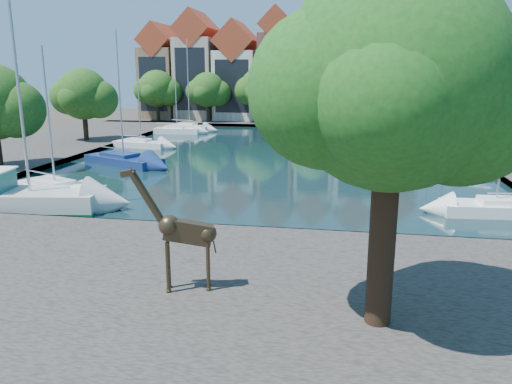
% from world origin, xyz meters
% --- Properties ---
extents(ground, '(160.00, 160.00, 0.00)m').
position_xyz_m(ground, '(0.00, 0.00, 0.00)').
color(ground, '#38332B').
rests_on(ground, ground).
extents(water_basin, '(38.00, 50.00, 0.08)m').
position_xyz_m(water_basin, '(0.00, 24.00, 0.04)').
color(water_basin, black).
rests_on(water_basin, ground).
extents(near_quay, '(50.00, 14.00, 0.50)m').
position_xyz_m(near_quay, '(0.00, -7.00, 0.25)').
color(near_quay, '#4A4540').
rests_on(near_quay, ground).
extents(far_quay, '(60.00, 16.00, 0.50)m').
position_xyz_m(far_quay, '(0.00, 56.00, 0.25)').
color(far_quay, '#4A4540').
rests_on(far_quay, ground).
extents(left_quay, '(14.00, 52.00, 0.50)m').
position_xyz_m(left_quay, '(-25.00, 24.00, 0.25)').
color(left_quay, '#4A4540').
rests_on(left_quay, ground).
extents(plane_tree, '(8.32, 6.40, 10.62)m').
position_xyz_m(plane_tree, '(7.62, -9.01, 7.67)').
color(plane_tree, '#332114').
rests_on(plane_tree, near_quay).
extents(townhouse_west_end, '(5.44, 9.18, 14.93)m').
position_xyz_m(townhouse_west_end, '(-23.00, 55.99, 7.36)').
color(townhouse_west_end, '#88674A').
rests_on(townhouse_west_end, far_quay).
extents(townhouse_west_mid, '(5.94, 9.18, 16.79)m').
position_xyz_m(townhouse_west_mid, '(-17.00, 55.99, 8.23)').
color(townhouse_west_mid, tan).
rests_on(townhouse_west_mid, far_quay).
extents(townhouse_west_inner, '(6.43, 9.18, 15.15)m').
position_xyz_m(townhouse_west_inner, '(-10.50, 55.99, 7.35)').
color(townhouse_west_inner, silver).
rests_on(townhouse_west_inner, far_quay).
extents(townhouse_center, '(5.44, 9.18, 16.93)m').
position_xyz_m(townhouse_center, '(-4.00, 55.99, 8.36)').
color(townhouse_center, brown).
rests_on(townhouse_center, far_quay).
extents(townhouse_east_inner, '(5.94, 9.18, 15.79)m').
position_xyz_m(townhouse_east_inner, '(2.00, 55.99, 7.73)').
color(townhouse_east_inner, tan).
rests_on(townhouse_east_inner, far_quay).
extents(townhouse_east_mid, '(6.43, 9.18, 16.65)m').
position_xyz_m(townhouse_east_mid, '(8.50, 55.99, 8.10)').
color(townhouse_east_mid, beige).
rests_on(townhouse_east_mid, far_quay).
extents(townhouse_east_end, '(5.44, 9.18, 14.43)m').
position_xyz_m(townhouse_east_end, '(15.00, 55.99, 7.11)').
color(townhouse_east_end, brown).
rests_on(townhouse_east_end, far_quay).
extents(far_tree_far_west, '(7.28, 5.60, 7.68)m').
position_xyz_m(far_tree_far_west, '(-21.90, 50.49, 5.18)').
color(far_tree_far_west, '#332114').
rests_on(far_tree_far_west, far_quay).
extents(far_tree_west, '(6.76, 5.20, 7.36)m').
position_xyz_m(far_tree_west, '(-13.91, 50.49, 5.08)').
color(far_tree_west, '#332114').
rests_on(far_tree_west, far_quay).
extents(far_tree_mid_west, '(7.80, 6.00, 8.00)m').
position_xyz_m(far_tree_mid_west, '(-5.89, 50.49, 5.29)').
color(far_tree_mid_west, '#332114').
rests_on(far_tree_mid_west, far_quay).
extents(far_tree_mid_east, '(7.02, 5.40, 7.52)m').
position_xyz_m(far_tree_mid_east, '(2.10, 50.49, 5.13)').
color(far_tree_mid_east, '#332114').
rests_on(far_tree_mid_east, far_quay).
extents(far_tree_east, '(7.54, 5.80, 7.84)m').
position_xyz_m(far_tree_east, '(10.11, 50.49, 5.24)').
color(far_tree_east, '#332114').
rests_on(far_tree_east, far_quay).
extents(far_tree_far_east, '(6.76, 5.20, 7.36)m').
position_xyz_m(far_tree_far_east, '(18.09, 50.49, 5.08)').
color(far_tree_far_east, '#332114').
rests_on(far_tree_far_east, far_quay).
extents(side_tree_left_far, '(7.28, 5.60, 7.88)m').
position_xyz_m(side_tree_left_far, '(-21.90, 27.99, 5.38)').
color(side_tree_left_far, '#332114').
rests_on(side_tree_left_far, left_quay).
extents(giraffe_statue, '(3.05, 1.16, 4.42)m').
position_xyz_m(giraffe_statue, '(0.82, -7.78, 2.67)').
color(giraffe_statue, '#372B1B').
rests_on(giraffe_statue, near_quay).
extents(motorsailer, '(11.03, 4.77, 12.02)m').
position_xyz_m(motorsailer, '(-13.36, 1.94, 1.00)').
color(motorsailer, beige).
rests_on(motorsailer, water_basin).
extents(sailboat_left_a, '(7.33, 5.11, 9.50)m').
position_xyz_m(sailboat_left_a, '(-12.00, 5.20, 0.67)').
color(sailboat_left_a, white).
rests_on(sailboat_left_a, water_basin).
extents(sailboat_left_b, '(7.88, 5.52, 11.27)m').
position_xyz_m(sailboat_left_b, '(-12.49, 16.72, 0.63)').
color(sailboat_left_b, navy).
rests_on(sailboat_left_b, water_basin).
extents(sailboat_left_c, '(6.26, 3.14, 9.10)m').
position_xyz_m(sailboat_left_c, '(-15.00, 26.69, 0.57)').
color(sailboat_left_c, white).
rests_on(sailboat_left_c, water_basin).
extents(sailboat_left_d, '(5.94, 2.36, 10.70)m').
position_xyz_m(sailboat_left_d, '(-15.00, 38.70, 0.65)').
color(sailboat_left_d, white).
rests_on(sailboat_left_d, water_basin).
extents(sailboat_left_e, '(6.07, 3.10, 12.08)m').
position_xyz_m(sailboat_left_e, '(-14.30, 41.81, 0.71)').
color(sailboat_left_e, silver).
rests_on(sailboat_left_e, water_basin).
extents(sailboat_right_a, '(6.04, 2.47, 9.37)m').
position_xyz_m(sailboat_right_a, '(15.00, 5.73, 0.61)').
color(sailboat_right_a, white).
rests_on(sailboat_right_a, water_basin).
extents(sailboat_right_b, '(8.95, 6.23, 11.67)m').
position_xyz_m(sailboat_right_b, '(15.00, 21.01, 0.66)').
color(sailboat_right_b, navy).
rests_on(sailboat_right_b, water_basin).
extents(sailboat_right_c, '(5.33, 2.62, 9.45)m').
position_xyz_m(sailboat_right_c, '(15.00, 28.49, 0.62)').
color(sailboat_right_c, silver).
rests_on(sailboat_right_c, water_basin).
extents(sailboat_right_d, '(4.17, 1.48, 6.83)m').
position_xyz_m(sailboat_right_d, '(15.00, 35.20, 0.56)').
color(sailboat_right_d, white).
rests_on(sailboat_right_d, water_basin).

